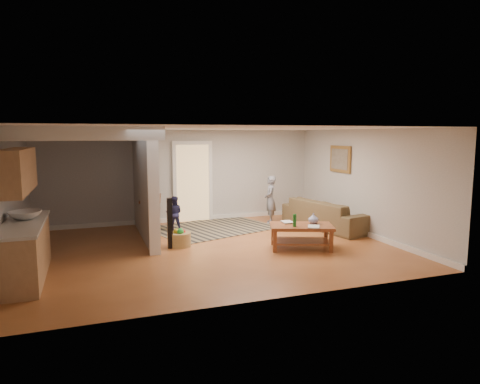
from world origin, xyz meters
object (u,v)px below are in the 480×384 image
object	(u,v)px
speaker_left	(170,223)
child	(270,223)
sofa	(326,228)
coffee_table	(302,230)
tv_console	(151,200)
toddler	(174,230)
toy_basket	(180,239)
speaker_right	(151,205)

from	to	relation	value
speaker_left	child	xyz separation A→B (m)	(3.02, 1.68, -0.53)
sofa	coffee_table	xyz separation A→B (m)	(-1.52, -1.54, 0.39)
tv_console	toddler	size ratio (longest dim) A/B	1.61
sofa	toy_basket	size ratio (longest dim) A/B	5.38
sofa	coffee_table	distance (m)	2.20
toddler	speaker_right	bearing A→B (deg)	-43.71
child	toddler	size ratio (longest dim) A/B	1.48
coffee_table	toddler	xyz separation A→B (m)	(-2.20, 2.59, -0.39)
coffee_table	toy_basket	distance (m)	2.59
tv_console	child	world-z (taller)	tv_console
coffee_table	toy_basket	bearing A→B (deg)	157.00
speaker_left	speaker_right	distance (m)	2.41
toddler	toy_basket	bearing A→B (deg)	99.03
sofa	toddler	distance (m)	3.86
toy_basket	toddler	xyz separation A→B (m)	(0.18, 1.58, -0.17)
speaker_right	toddler	bearing A→B (deg)	-79.55
speaker_right	toddler	distance (m)	1.04
speaker_left	sofa	bearing A→B (deg)	12.54
sofa	tv_console	bearing A→B (deg)	60.36
sofa	speaker_left	size ratio (longest dim) A/B	2.31
speaker_left	toy_basket	xyz separation A→B (m)	(0.22, 0.07, -0.37)
sofa	toy_basket	world-z (taller)	toy_basket
tv_console	toy_basket	size ratio (longest dim) A/B	3.02
toy_basket	child	distance (m)	3.23
tv_console	speaker_left	bearing A→B (deg)	-76.60
speaker_left	toy_basket	size ratio (longest dim) A/B	2.33
tv_console	child	distance (m)	3.23
coffee_table	child	size ratio (longest dim) A/B	1.15
sofa	toddler	world-z (taller)	toddler
tv_console	toddler	world-z (taller)	tv_console
sofa	speaker_left	world-z (taller)	speaker_left
tv_console	toddler	xyz separation A→B (m)	(0.52, -0.25, -0.76)
child	toddler	xyz separation A→B (m)	(-2.62, -0.03, 0.00)
coffee_table	tv_console	world-z (taller)	tv_console
speaker_right	toy_basket	xyz separation A→B (m)	(0.27, -2.34, -0.38)
speaker_left	toddler	size ratio (longest dim) A/B	1.24
speaker_left	child	size ratio (longest dim) A/B	0.84
tv_console	speaker_right	world-z (taller)	tv_console
child	speaker_left	bearing A→B (deg)	-38.14
sofa	child	world-z (taller)	child
sofa	child	xyz separation A→B (m)	(-1.10, 1.08, 0.00)
sofa	speaker_right	bearing A→B (deg)	53.93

